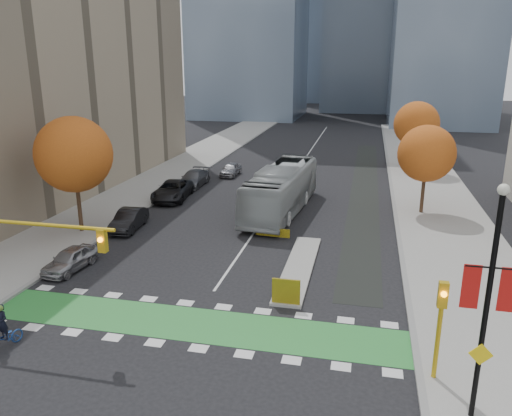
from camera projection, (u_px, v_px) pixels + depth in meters
The scene contains 24 objects.
ground at pixel (180, 341), 21.80m from camera, with size 300.00×300.00×0.00m, color black.
sidewalk_west at pixel (117, 201), 43.32m from camera, with size 7.00×120.00×0.15m, color gray.
sidewalk_east at pixel (444, 222), 37.66m from camera, with size 7.00×120.00×0.15m, color gray.
curb_west at pixel (154, 203), 42.59m from camera, with size 0.30×120.00×0.16m, color gray.
curb_east at pixel (396, 219), 38.39m from camera, with size 0.30×120.00×0.16m, color gray.
bike_crossing at pixel (191, 324), 23.20m from camera, with size 20.00×3.00×0.01m, color #2B8536.
centre_line at pixel (302, 164), 59.22m from camera, with size 0.15×70.00×0.01m, color silver.
bike_lane_paint at pixel (365, 187), 48.29m from camera, with size 2.50×50.00×0.01m, color black.
median_island at pixel (299, 267), 29.36m from camera, with size 1.60×10.00×0.16m, color gray.
hazard_board at pixel (286, 291), 24.66m from camera, with size 1.40×0.12×1.30m, color yellow.
building_west at pixel (7, 52), 43.86m from camera, with size 16.00×44.00×25.00m, color gray.
tree_west at pixel (74, 155), 33.95m from camera, with size 5.20×5.20×8.22m.
tree_east_near at pixel (427, 154), 38.48m from camera, with size 4.40×4.40×7.08m.
tree_east_far at pixel (417, 124), 53.24m from camera, with size 4.80×4.80×7.65m.
traffic_signal_west at pixel (1, 244), 21.84m from camera, with size 8.53×0.56×5.20m.
traffic_signal_east at pixel (440, 316), 18.34m from camera, with size 0.35×0.43×4.10m.
banner_lamppost at pixel (488, 297), 15.73m from camera, with size 1.65×0.36×8.28m.
cyclist at pixel (4, 334), 21.03m from camera, with size 1.02×1.86×2.03m.
bus at pixel (282, 189), 39.94m from camera, with size 3.15×13.44×3.74m, color #9DA3A4.
parked_car_a at pixel (70, 259), 29.00m from camera, with size 1.56×3.88×1.32m, color #959499.
parked_car_b at pixel (129, 220), 36.00m from camera, with size 1.54×4.42×1.46m, color black.
parked_car_c at pixel (193, 179), 48.46m from camera, with size 2.08×5.11×1.48m, color #54545A.
parked_car_d at pixel (172, 190), 43.81m from camera, with size 2.67×5.79×1.61m, color black.
parked_car_e at pixel (231, 169), 52.91m from camera, with size 1.60×3.97×1.35m, color #96969B.
Camera 1 is at (7.47, -18.05, 11.77)m, focal length 35.00 mm.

